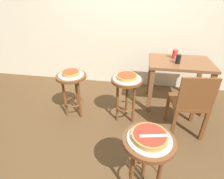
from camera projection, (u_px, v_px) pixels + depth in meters
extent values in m
plane|color=brown|center=(109.00, 140.00, 2.20)|extent=(6.00, 6.00, 0.00)
cube|color=beige|center=(126.00, 0.00, 2.88)|extent=(6.00, 0.10, 3.00)
cylinder|color=brown|center=(149.00, 141.00, 1.35)|extent=(0.41, 0.41, 0.03)
cylinder|color=brown|center=(145.00, 156.00, 1.62)|extent=(0.04, 0.04, 0.61)
cylinder|color=brown|center=(132.00, 173.00, 1.47)|extent=(0.04, 0.04, 0.61)
cylinder|color=brown|center=(159.00, 177.00, 1.44)|extent=(0.04, 0.04, 0.61)
torus|color=brown|center=(144.00, 175.00, 1.55)|extent=(0.28, 0.28, 0.02)
cylinder|color=silver|center=(149.00, 139.00, 1.34)|extent=(0.35, 0.35, 0.01)
cylinder|color=#B78442|center=(150.00, 136.00, 1.33)|extent=(0.28, 0.28, 0.04)
cylinder|color=red|center=(150.00, 134.00, 1.31)|extent=(0.25, 0.25, 0.01)
cylinder|color=brown|center=(71.00, 76.00, 2.37)|extent=(0.41, 0.41, 0.03)
cylinder|color=brown|center=(77.00, 92.00, 2.64)|extent=(0.04, 0.04, 0.61)
cylinder|color=brown|center=(65.00, 98.00, 2.49)|extent=(0.04, 0.04, 0.61)
cylinder|color=brown|center=(80.00, 99.00, 2.46)|extent=(0.04, 0.04, 0.61)
torus|color=brown|center=(74.00, 102.00, 2.58)|extent=(0.28, 0.28, 0.02)
cylinder|color=white|center=(71.00, 75.00, 2.36)|extent=(0.34, 0.34, 0.01)
cylinder|color=#B78442|center=(71.00, 73.00, 2.35)|extent=(0.24, 0.24, 0.04)
cylinder|color=red|center=(71.00, 71.00, 2.34)|extent=(0.21, 0.21, 0.01)
cylinder|color=brown|center=(127.00, 80.00, 2.27)|extent=(0.41, 0.41, 0.03)
cylinder|color=brown|center=(127.00, 96.00, 2.54)|extent=(0.04, 0.04, 0.61)
cylinder|color=brown|center=(117.00, 102.00, 2.39)|extent=(0.04, 0.04, 0.61)
cylinder|color=brown|center=(134.00, 104.00, 2.36)|extent=(0.04, 0.04, 0.61)
torus|color=brown|center=(126.00, 106.00, 2.48)|extent=(0.28, 0.28, 0.02)
cylinder|color=white|center=(127.00, 78.00, 2.26)|extent=(0.37, 0.37, 0.01)
cylinder|color=tan|center=(127.00, 77.00, 2.25)|extent=(0.28, 0.28, 0.04)
cylinder|color=red|center=(127.00, 75.00, 2.24)|extent=(0.25, 0.25, 0.01)
cube|color=brown|center=(180.00, 63.00, 2.56)|extent=(0.90, 0.64, 0.04)
cube|color=brown|center=(150.00, 91.00, 2.57)|extent=(0.06, 0.06, 0.70)
cube|color=brown|center=(208.00, 96.00, 2.46)|extent=(0.06, 0.06, 0.70)
cube|color=brown|center=(150.00, 76.00, 3.04)|extent=(0.06, 0.06, 0.70)
cube|color=brown|center=(198.00, 79.00, 2.92)|extent=(0.06, 0.06, 0.70)
cylinder|color=black|center=(178.00, 59.00, 2.45)|extent=(0.07, 0.07, 0.13)
cylinder|color=red|center=(175.00, 54.00, 2.64)|extent=(0.08, 0.08, 0.13)
cylinder|color=white|center=(176.00, 60.00, 2.50)|extent=(0.04, 0.04, 0.08)
cube|color=brown|center=(188.00, 102.00, 2.17)|extent=(0.44, 0.44, 0.04)
cube|color=brown|center=(197.00, 95.00, 1.90)|extent=(0.40, 0.08, 0.40)
cube|color=brown|center=(193.00, 109.00, 2.42)|extent=(0.04, 0.04, 0.42)
cube|color=brown|center=(167.00, 108.00, 2.44)|extent=(0.04, 0.04, 0.42)
cube|color=brown|center=(204.00, 126.00, 2.11)|extent=(0.04, 0.04, 0.42)
cube|color=brown|center=(174.00, 125.00, 2.13)|extent=(0.04, 0.04, 0.42)
cube|color=silver|center=(154.00, 136.00, 1.29)|extent=(0.22, 0.07, 0.01)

